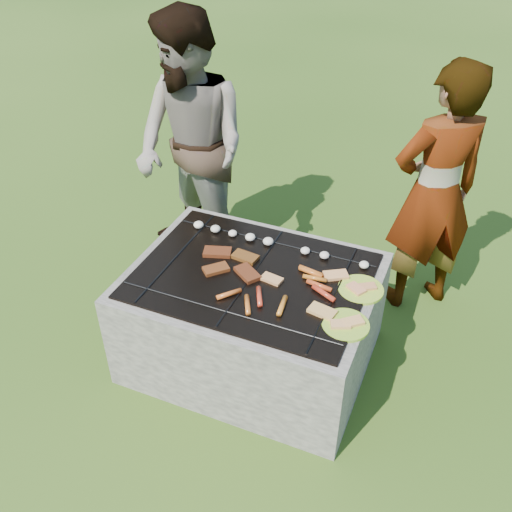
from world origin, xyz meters
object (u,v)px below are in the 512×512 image
(plate_near, at_px, (346,325))
(bystander, at_px, (192,150))
(fire_pit, at_px, (253,320))
(cook, at_px, (435,194))
(plate_far, at_px, (361,289))

(plate_near, xyz_separation_m, bystander, (-1.31, 0.93, 0.25))
(fire_pit, distance_m, cook, 1.30)
(plate_far, bearing_deg, cook, 74.84)
(plate_far, bearing_deg, fire_pit, -169.16)
(fire_pit, relative_size, cook, 0.82)
(plate_near, distance_m, cook, 1.12)
(fire_pit, distance_m, bystander, 1.20)
(plate_near, bearing_deg, bystander, 144.67)
(plate_far, relative_size, plate_near, 1.03)
(plate_near, relative_size, cook, 0.19)
(fire_pit, relative_size, plate_near, 4.39)
(plate_far, relative_size, cook, 0.19)
(plate_far, bearing_deg, plate_near, -89.76)
(plate_far, distance_m, plate_near, 0.29)
(plate_near, height_order, cook, cook)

